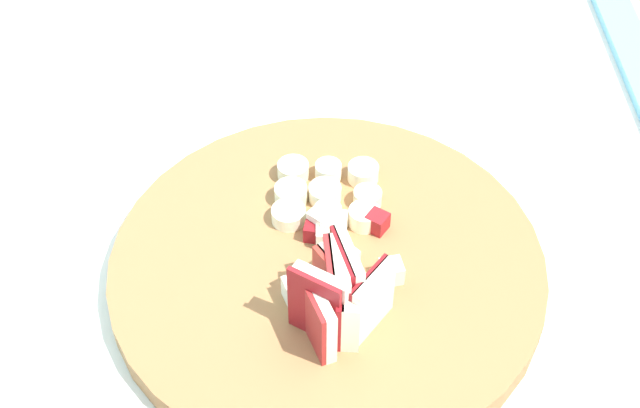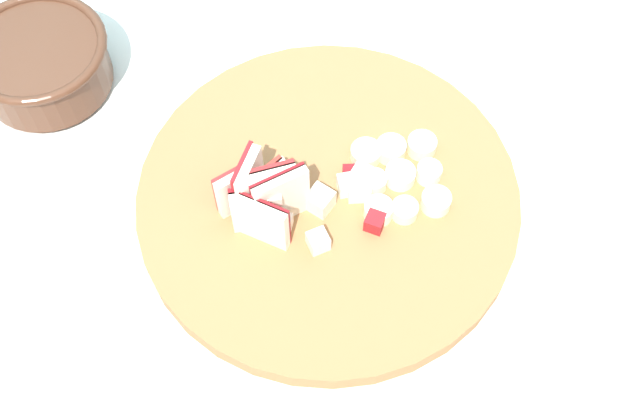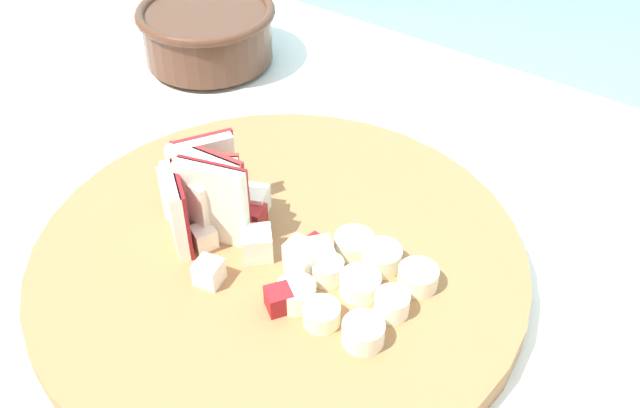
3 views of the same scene
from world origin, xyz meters
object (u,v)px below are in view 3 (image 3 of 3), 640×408
(ceramic_bowl, at_px, (208,31))
(banana_slice_rows, at_px, (359,284))
(apple_dice_pile, at_px, (272,245))
(cutting_board, at_px, (279,262))
(apple_wedge_fan, at_px, (203,194))

(ceramic_bowl, bearing_deg, banana_slice_rows, -32.68)
(apple_dice_pile, xyz_separation_m, banana_slice_rows, (0.07, 0.01, -0.00))
(apple_dice_pile, bearing_deg, cutting_board, 79.91)
(apple_wedge_fan, bearing_deg, apple_dice_pile, 2.23)
(apple_wedge_fan, distance_m, ceramic_bowl, 0.28)
(banana_slice_rows, distance_m, ceramic_bowl, 0.38)
(cutting_board, height_order, apple_dice_pile, apple_dice_pile)
(apple_dice_pile, bearing_deg, banana_slice_rows, 4.67)
(ceramic_bowl, bearing_deg, apple_wedge_fan, -48.41)
(cutting_board, xyz_separation_m, apple_wedge_fan, (-0.06, -0.01, 0.04))
(cutting_board, xyz_separation_m, apple_dice_pile, (-0.00, -0.01, 0.02))
(banana_slice_rows, height_order, ceramic_bowl, ceramic_bowl)
(cutting_board, xyz_separation_m, banana_slice_rows, (0.07, -0.00, 0.02))
(apple_wedge_fan, xyz_separation_m, apple_dice_pile, (0.06, 0.00, -0.02))
(cutting_board, bearing_deg, banana_slice_rows, -0.11)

